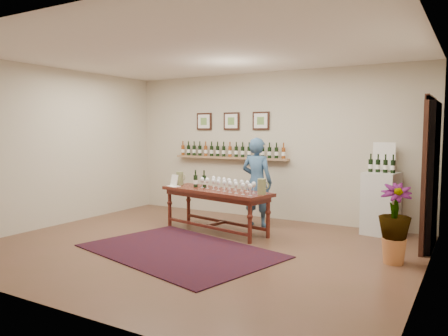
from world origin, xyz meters
The scene contains 14 objects.
ground centered at (0.00, 0.00, 0.00)m, with size 6.00×6.00×0.00m, color brown.
room_shell centered at (2.11, 1.86, 1.12)m, with size 6.00×6.00×6.00m.
rug centered at (-0.08, -0.29, 0.01)m, with size 2.69×1.79×0.01m, color #470F0C.
tasting_table centered at (-0.27, 0.99, 0.61)m, with size 2.10×1.04×0.71m.
table_glasses centered at (0.01, 0.98, 0.81)m, with size 1.39×0.32×0.19m, color white, non-canonical shape.
table_bottles centered at (-0.65, 1.09, 0.88)m, with size 0.31×0.18×0.33m, color black, non-canonical shape.
pitcher_left centered at (-1.15, 1.19, 0.83)m, with size 0.15×0.15×0.24m, color olive, non-canonical shape.
pitcher_right centered at (0.63, 0.87, 0.83)m, with size 0.16×0.16×0.24m, color olive, non-canonical shape.
menu_card centered at (-1.14, 1.01, 0.82)m, with size 0.23×0.16×0.21m, color white.
display_pedestal centered at (2.16, 2.20, 0.51)m, with size 0.51×0.51×1.02m, color silver.
pedestal_bottles centered at (2.15, 2.16, 1.18)m, with size 0.32×0.09×0.32m, color black, non-canonical shape.
info_sign centered at (2.15, 2.35, 1.27)m, with size 0.37×0.02×0.51m, color white.
potted_plant centered at (2.61, 0.63, 0.52)m, with size 0.57×0.57×0.89m.
person centered at (0.13, 1.72, 0.79)m, with size 0.57×0.38×1.57m, color #335378.
Camera 1 is at (3.48, -5.18, 1.71)m, focal length 35.00 mm.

